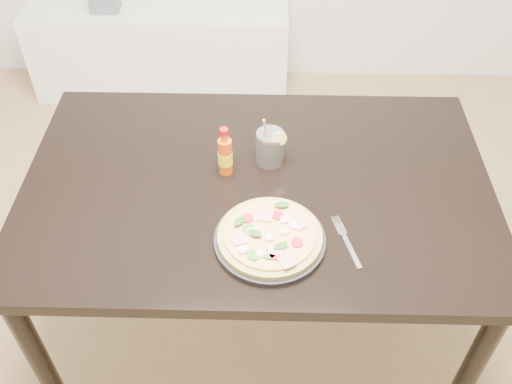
{
  "coord_description": "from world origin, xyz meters",
  "views": [
    {
      "loc": [
        -0.2,
        -0.71,
        1.93
      ],
      "look_at": [
        -0.23,
        0.39,
        0.83
      ],
      "focal_mm": 40.0,
      "sensor_mm": 36.0,
      "label": 1
    }
  ],
  "objects_px": {
    "plate": "(270,240)",
    "pizza": "(270,236)",
    "media_console": "(161,50)",
    "hot_sauce_bottle": "(225,155)",
    "cola_cup": "(270,148)",
    "dining_table": "(257,202)",
    "fork": "(346,240)"
  },
  "relations": [
    {
      "from": "pizza",
      "to": "cola_cup",
      "type": "relative_size",
      "value": 1.62
    },
    {
      "from": "hot_sauce_bottle",
      "to": "media_console",
      "type": "distance_m",
      "value": 1.69
    },
    {
      "from": "pizza",
      "to": "dining_table",
      "type": "bearing_deg",
      "value": 99.7
    },
    {
      "from": "hot_sauce_bottle",
      "to": "fork",
      "type": "bearing_deg",
      "value": -37.99
    },
    {
      "from": "hot_sauce_bottle",
      "to": "media_console",
      "type": "relative_size",
      "value": 0.12
    },
    {
      "from": "cola_cup",
      "to": "media_console",
      "type": "relative_size",
      "value": 0.12
    },
    {
      "from": "media_console",
      "to": "fork",
      "type": "bearing_deg",
      "value": -65.38
    },
    {
      "from": "pizza",
      "to": "hot_sauce_bottle",
      "type": "height_order",
      "value": "hot_sauce_bottle"
    },
    {
      "from": "pizza",
      "to": "fork",
      "type": "relative_size",
      "value": 1.52
    },
    {
      "from": "pizza",
      "to": "media_console",
      "type": "relative_size",
      "value": 0.2
    },
    {
      "from": "dining_table",
      "to": "hot_sauce_bottle",
      "type": "xyz_separation_m",
      "value": [
        -0.1,
        0.05,
        0.15
      ]
    },
    {
      "from": "pizza",
      "to": "fork",
      "type": "distance_m",
      "value": 0.21
    },
    {
      "from": "dining_table",
      "to": "pizza",
      "type": "distance_m",
      "value": 0.26
    },
    {
      "from": "pizza",
      "to": "hot_sauce_bottle",
      "type": "bearing_deg",
      "value": 115.93
    },
    {
      "from": "dining_table",
      "to": "media_console",
      "type": "distance_m",
      "value": 1.71
    },
    {
      "from": "plate",
      "to": "media_console",
      "type": "xyz_separation_m",
      "value": [
        -0.61,
        1.79,
        -0.51
      ]
    },
    {
      "from": "hot_sauce_bottle",
      "to": "cola_cup",
      "type": "distance_m",
      "value": 0.14
    },
    {
      "from": "dining_table",
      "to": "fork",
      "type": "distance_m",
      "value": 0.34
    },
    {
      "from": "plate",
      "to": "media_console",
      "type": "bearing_deg",
      "value": 108.83
    },
    {
      "from": "plate",
      "to": "hot_sauce_bottle",
      "type": "bearing_deg",
      "value": 116.08
    },
    {
      "from": "pizza",
      "to": "cola_cup",
      "type": "height_order",
      "value": "cola_cup"
    },
    {
      "from": "plate",
      "to": "cola_cup",
      "type": "distance_m",
      "value": 0.33
    },
    {
      "from": "dining_table",
      "to": "plate",
      "type": "bearing_deg",
      "value": -80.2
    },
    {
      "from": "pizza",
      "to": "hot_sauce_bottle",
      "type": "distance_m",
      "value": 0.31
    },
    {
      "from": "plate",
      "to": "cola_cup",
      "type": "height_order",
      "value": "cola_cup"
    },
    {
      "from": "plate",
      "to": "pizza",
      "type": "xyz_separation_m",
      "value": [
        -0.0,
        -0.0,
        0.02
      ]
    },
    {
      "from": "fork",
      "to": "media_console",
      "type": "relative_size",
      "value": 0.13
    },
    {
      "from": "hot_sauce_bottle",
      "to": "media_console",
      "type": "xyz_separation_m",
      "value": [
        -0.48,
        1.52,
        -0.57
      ]
    },
    {
      "from": "plate",
      "to": "fork",
      "type": "relative_size",
      "value": 1.63
    },
    {
      "from": "cola_cup",
      "to": "media_console",
      "type": "height_order",
      "value": "cola_cup"
    },
    {
      "from": "dining_table",
      "to": "pizza",
      "type": "xyz_separation_m",
      "value": [
        0.04,
        -0.23,
        0.11
      ]
    },
    {
      "from": "plate",
      "to": "hot_sauce_bottle",
      "type": "relative_size",
      "value": 1.82
    }
  ]
}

